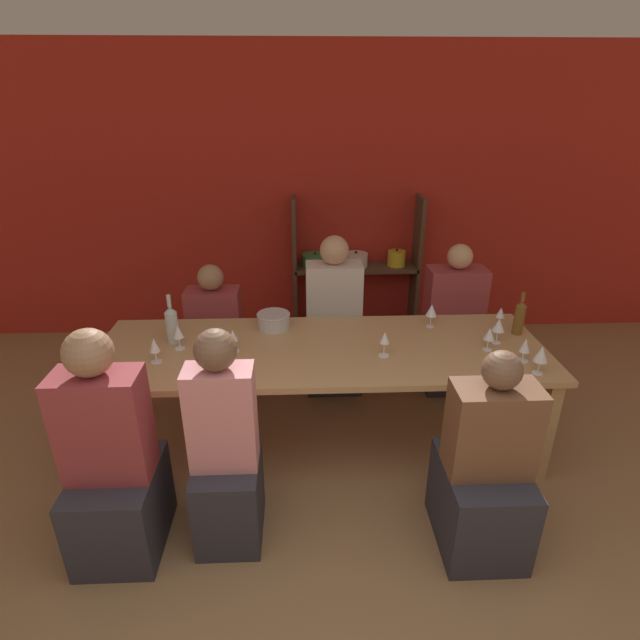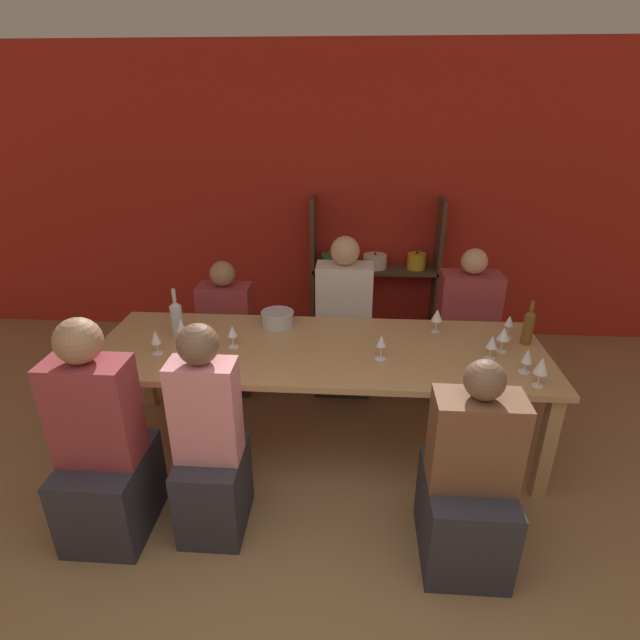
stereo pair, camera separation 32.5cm
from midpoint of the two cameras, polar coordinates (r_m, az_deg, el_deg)
name	(u,v)px [view 1 (the left image)]	position (r m, az deg, el deg)	size (l,w,h in m)	color
wall_back_red	(321,198)	(4.88, -1.88, 13.69)	(8.80, 0.06, 2.70)	red
shelf_unit	(351,281)	(4.90, 1.69, 4.39)	(1.22, 0.30, 1.40)	#4C3828
dining_table	(321,357)	(3.26, -2.79, -4.36)	(2.90, 0.98, 0.76)	tan
mixing_bowl	(274,320)	(3.50, -7.98, -0.06)	(0.23, 0.23, 0.11)	#B7BABC
wine_bottle_green	(519,317)	(3.56, 19.46, 0.27)	(0.07, 0.07, 0.30)	brown
wine_bottle_dark	(172,324)	(3.42, -19.21, -0.51)	(0.08, 0.08, 0.33)	#B2C6C1
wine_glass_empty_a	(525,346)	(3.20, 19.75, -2.89)	(0.07, 0.07, 0.15)	white
wine_glass_white_a	(154,346)	(3.22, -21.20, -2.86)	(0.07, 0.07, 0.16)	white
wine_glass_white_b	(178,332)	(3.33, -18.63, -1.41)	(0.07, 0.07, 0.17)	white
wine_glass_white_c	(233,336)	(3.21, -12.81, -1.91)	(0.07, 0.07, 0.15)	white
wine_glass_red_a	(501,313)	(3.59, 17.55, 0.67)	(0.06, 0.06, 0.16)	white
wine_glass_white_d	(385,339)	(3.08, 4.42, -2.25)	(0.07, 0.07, 0.16)	white
wine_glass_red_b	(431,311)	(3.52, 10.07, 0.98)	(0.08, 0.08, 0.17)	white
wine_glass_red_c	(541,355)	(3.08, 21.25, -3.78)	(0.08, 0.08, 0.18)	white
wine_glass_red_d	(489,335)	(3.27, 16.14, -1.68)	(0.07, 0.07, 0.15)	white
wine_glass_white_e	(499,326)	(3.38, 17.19, -0.70)	(0.08, 0.08, 0.17)	white
person_near_a	(226,464)	(2.80, -14.09, -15.78)	(0.34, 0.43, 1.25)	#2D2D38
person_far_a	(333,331)	(4.12, -0.71, -1.35)	(0.44, 0.55, 1.27)	#2D2D38
person_near_b	(483,479)	(2.80, 14.93, -17.23)	(0.42, 0.53, 1.16)	#2D2D38
person_far_b	(451,334)	(4.24, 12.62, -1.66)	(0.46, 0.57, 1.20)	#2D2D38
person_near_c	(114,473)	(2.93, -25.59, -15.64)	(0.42, 0.52, 1.29)	#2D2D38
person_far_c	(217,345)	(4.18, -13.90, -2.90)	(0.42, 0.52, 1.07)	#2D2D38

